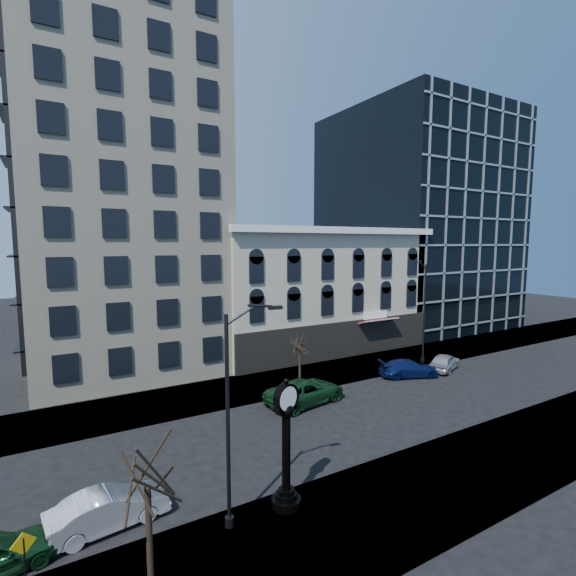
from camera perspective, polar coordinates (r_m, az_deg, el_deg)
ground at (r=25.88m, az=0.65°, el=-19.01°), size 160.00×160.00×0.00m
sidewalk_far at (r=32.47m, az=-6.80°, el=-13.59°), size 160.00×6.00×0.12m
sidewalk_near at (r=20.26m, az=13.71°, el=-26.72°), size 160.00×6.00×0.12m
cream_tower at (r=40.32m, az=-22.14°, el=17.61°), size 15.90×15.40×42.50m
victorian_row at (r=43.57m, az=3.53°, el=-0.47°), size 22.60×11.19×12.50m
glass_office at (r=60.23m, az=17.06°, el=8.73°), size 20.00×20.15×28.00m
street_clock at (r=18.33m, az=-0.25°, el=-21.17°), size 1.24×1.24×5.46m
street_lamp_near at (r=15.91m, az=-6.08°, el=-9.39°), size 2.26×0.64×8.78m
street_lamp_far at (r=38.96m, az=17.74°, el=0.41°), size 2.44×0.77×9.53m
bare_tree_near at (r=14.18m, az=-18.79°, el=-21.70°), size 3.34×3.34×5.73m
bare_tree_far at (r=33.28m, az=1.63°, el=-7.04°), size 2.54×2.54×4.37m
warning_sign at (r=16.98m, az=-32.38°, el=-28.33°), size 0.70×0.24×2.21m
car_near_b at (r=19.58m, az=-23.31°, el=-26.00°), size 4.62×2.10×1.47m
car_far_a at (r=29.65m, az=2.37°, el=-13.94°), size 6.32×3.73×1.65m
car_far_b at (r=36.47m, az=16.19°, el=-10.50°), size 5.29×3.62×1.42m
car_far_c at (r=39.27m, az=20.63°, el=-9.43°), size 4.61×3.22×1.46m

